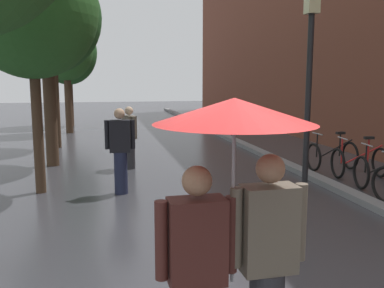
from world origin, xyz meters
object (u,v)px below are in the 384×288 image
at_px(parked_bicycle_3, 332,155).
at_px(couple_under_umbrella, 234,199).
at_px(street_tree_1, 31,8).
at_px(street_tree_3, 52,25).
at_px(street_tree_4, 66,48).
at_px(street_lamp_post, 309,78).
at_px(street_tree_5, 68,52).
at_px(street_tree_2, 46,18).
at_px(parked_bicycle_2, 359,162).
at_px(pedestrian_walking_midground, 120,149).
at_px(pedestrian_walking_far, 130,137).

height_order(parked_bicycle_3, couple_under_umbrella, couple_under_umbrella).
bearing_deg(street_tree_1, street_tree_3, 92.26).
height_order(street_tree_4, street_lamp_post, street_tree_4).
distance_m(street_tree_4, couple_under_umbrella, 15.97).
bearing_deg(street_tree_5, street_tree_1, -88.73).
height_order(street_tree_2, parked_bicycle_2, street_tree_2).
height_order(street_tree_3, street_tree_4, street_tree_3).
bearing_deg(street_tree_4, street_lamp_post, -62.84).
bearing_deg(street_tree_2, street_tree_5, 91.26).
xyz_separation_m(street_tree_5, street_lamp_post, (5.59, -13.48, -1.25)).
distance_m(street_tree_5, pedestrian_walking_midground, 13.40).
height_order(street_tree_1, street_tree_4, street_tree_4).
bearing_deg(couple_under_umbrella, street_tree_2, 104.29).
bearing_deg(couple_under_umbrella, street_tree_1, 109.89).
distance_m(street_tree_3, street_lamp_post, 8.85).
height_order(street_tree_4, parked_bicycle_2, street_tree_4).
relative_size(street_tree_3, pedestrian_walking_far, 3.39).
distance_m(parked_bicycle_2, street_lamp_post, 2.63).
distance_m(street_tree_4, parked_bicycle_3, 11.83).
height_order(street_tree_1, street_tree_2, street_tree_2).
distance_m(parked_bicycle_3, pedestrian_walking_midground, 5.40).
bearing_deg(street_tree_4, parked_bicycle_2, -54.31).
xyz_separation_m(street_tree_2, pedestrian_walking_far, (1.97, -0.80, -2.97)).
relative_size(street_tree_2, street_lamp_post, 1.36).
bearing_deg(pedestrian_walking_far, street_tree_1, -134.48).
bearing_deg(pedestrian_walking_midground, pedestrian_walking_far, 82.03).
bearing_deg(street_tree_2, pedestrian_walking_far, -22.18).
xyz_separation_m(street_tree_1, pedestrian_walking_midground, (1.58, -0.41, -2.67)).
xyz_separation_m(couple_under_umbrella, street_lamp_post, (3.16, 5.06, 0.85)).
xyz_separation_m(street_tree_1, street_lamp_post, (5.31, -0.87, -1.30)).
height_order(street_tree_4, street_tree_5, street_tree_5).
distance_m(street_tree_2, street_lamp_post, 6.64).
bearing_deg(street_tree_5, parked_bicycle_3, -59.14).
xyz_separation_m(parked_bicycle_3, street_lamp_post, (-1.53, -1.57, 1.89)).
bearing_deg(parked_bicycle_2, street_tree_4, 125.69).
relative_size(street_tree_2, parked_bicycle_3, 4.77).
distance_m(street_tree_4, pedestrian_walking_midground, 10.61).
bearing_deg(pedestrian_walking_far, street_tree_3, 118.85).
height_order(street_tree_5, parked_bicycle_3, street_tree_5).
bearing_deg(parked_bicycle_2, street_tree_1, 178.40).
bearing_deg(pedestrian_walking_far, street_tree_2, 157.82).
bearing_deg(couple_under_umbrella, street_tree_4, 98.28).
height_order(street_tree_5, parked_bicycle_2, street_tree_5).
distance_m(parked_bicycle_3, couple_under_umbrella, 8.19).
xyz_separation_m(street_tree_4, street_lamp_post, (5.44, -10.60, -1.26)).
height_order(street_tree_1, pedestrian_walking_midground, street_tree_1).
height_order(street_tree_3, pedestrian_walking_far, street_tree_3).
distance_m(street_tree_3, pedestrian_walking_far, 5.45).
xyz_separation_m(parked_bicycle_2, pedestrian_walking_midground, (-5.42, -0.21, 0.53)).
relative_size(parked_bicycle_3, pedestrian_walking_far, 0.69).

